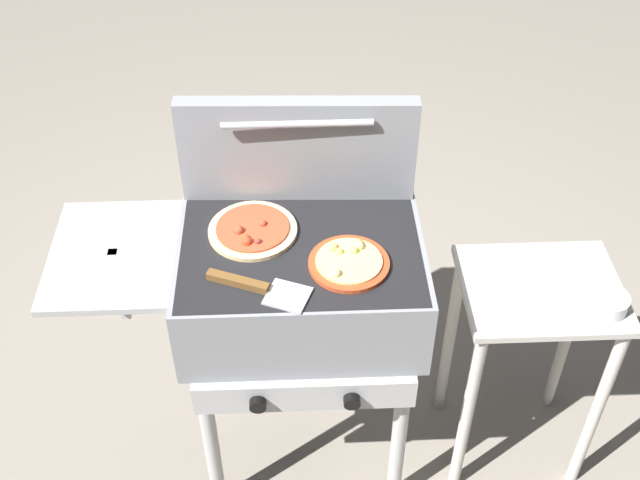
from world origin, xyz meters
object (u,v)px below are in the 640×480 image
object	(u,v)px
spatula	(258,287)
prep_table	(529,336)
grill	(296,287)
pizza_pepperoni	(252,230)
topping_bowl_near	(607,303)
pizza_cheese	(349,262)

from	to	relation	value
spatula	prep_table	size ratio (longest dim) A/B	0.36
grill	pizza_pepperoni	world-z (taller)	pizza_pepperoni
prep_table	pizza_pepperoni	bearing A→B (deg)	175.72
grill	pizza_pepperoni	xyz separation A→B (m)	(-0.11, 0.06, 0.15)
grill	prep_table	distance (m)	0.71
spatula	topping_bowl_near	size ratio (longest dim) A/B	2.39
pizza_pepperoni	prep_table	distance (m)	0.88
grill	pizza_cheese	world-z (taller)	pizza_cheese
topping_bowl_near	grill	bearing A→B (deg)	174.26
spatula	pizza_pepperoni	bearing A→B (deg)	95.02
pizza_cheese	prep_table	distance (m)	0.67
pizza_cheese	topping_bowl_near	distance (m)	0.71
pizza_pepperoni	pizza_cheese	bearing A→B (deg)	-28.40
pizza_pepperoni	topping_bowl_near	xyz separation A→B (m)	(0.93, -0.15, -0.16)
pizza_cheese	grill	bearing A→B (deg)	152.79
pizza_cheese	pizza_pepperoni	bearing A→B (deg)	151.60
grill	pizza_pepperoni	size ratio (longest dim) A/B	4.12
prep_table	topping_bowl_near	xyz separation A→B (m)	(0.15, -0.09, 0.23)
pizza_pepperoni	prep_table	bearing A→B (deg)	-4.28
grill	prep_table	world-z (taller)	grill
pizza_cheese	topping_bowl_near	xyz separation A→B (m)	(0.69, -0.01, -0.16)
grill	spatula	distance (m)	0.23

